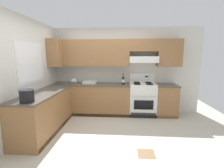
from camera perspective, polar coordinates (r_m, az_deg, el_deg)
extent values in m
plane|color=beige|center=(3.84, -4.37, -16.63)|extent=(7.04, 7.04, 0.00)
cube|color=olive|center=(3.18, 11.93, -22.83)|extent=(0.30, 0.30, 0.01)
cube|color=silver|center=(5.05, 3.34, 4.80)|extent=(4.68, 0.12, 2.55)
cube|color=olive|center=(4.88, -6.92, 10.76)|extent=(2.17, 0.34, 0.76)
cube|color=olive|center=(4.96, 19.54, 10.26)|extent=(0.66, 0.34, 0.76)
cube|color=olive|center=(4.83, 11.09, 13.15)|extent=(0.80, 0.34, 0.34)
cube|color=white|center=(4.78, 10.99, 8.52)|extent=(0.80, 0.46, 0.17)
cube|color=white|center=(4.57, 11.29, 7.52)|extent=(0.80, 0.03, 0.04)
sphere|color=silver|center=(4.70, -7.27, 7.62)|extent=(0.02, 0.02, 0.02)
sphere|color=silver|center=(4.75, 18.42, 7.23)|extent=(0.02, 0.02, 0.02)
sphere|color=silver|center=(4.83, 21.43, 7.09)|extent=(0.02, 0.02, 0.02)
cube|color=silver|center=(5.00, 2.38, 2.51)|extent=(0.08, 0.01, 0.12)
cube|color=silver|center=(4.99, 2.38, 2.76)|extent=(0.03, 0.00, 0.03)
cube|color=silver|center=(4.99, 2.38, 2.26)|extent=(0.03, 0.00, 0.03)
cube|color=silver|center=(5.16, 18.47, 2.25)|extent=(0.08, 0.01, 0.12)
cube|color=silver|center=(5.15, 18.49, 2.48)|extent=(0.03, 0.00, 0.03)
cube|color=silver|center=(5.15, 18.47, 2.00)|extent=(0.03, 0.00, 0.03)
cube|color=silver|center=(4.13, -27.24, 2.67)|extent=(0.12, 4.00, 2.55)
cube|color=white|center=(4.08, -26.91, 6.50)|extent=(0.04, 1.00, 0.92)
cube|color=white|center=(4.07, -26.67, 6.52)|extent=(0.01, 0.90, 0.82)
cube|color=white|center=(4.07, -26.63, 6.52)|extent=(0.01, 0.90, 0.02)
cube|color=olive|center=(4.99, -18.69, 10.30)|extent=(0.34, 0.64, 0.76)
cube|color=olive|center=(4.91, -7.09, -5.34)|extent=(2.24, 0.61, 0.87)
cube|color=#51493F|center=(4.81, -7.21, -0.10)|extent=(2.26, 0.63, 0.04)
cube|color=olive|center=(4.98, 18.42, -5.57)|extent=(0.57, 0.61, 0.87)
cube|color=#51493F|center=(4.88, 18.70, -0.40)|extent=(0.60, 0.63, 0.04)
cube|color=black|center=(4.69, 0.59, -11.03)|extent=(3.54, 0.06, 0.09)
sphere|color=silver|center=(4.66, -13.31, -3.25)|extent=(0.03, 0.03, 0.03)
sphere|color=silver|center=(4.65, 20.57, -3.66)|extent=(0.03, 0.03, 0.03)
cube|color=olive|center=(4.04, -22.47, -9.36)|extent=(0.61, 1.89, 0.87)
cube|color=#51493F|center=(3.92, -22.90, -3.04)|extent=(0.63, 1.91, 0.04)
cube|color=black|center=(4.07, -18.51, -14.89)|extent=(0.06, 1.85, 0.09)
cube|color=white|center=(4.85, 10.67, -5.38)|extent=(0.76, 0.58, 0.91)
cube|color=black|center=(4.59, 11.06, -7.24)|extent=(0.53, 0.01, 0.26)
cylinder|color=silver|center=(4.51, 11.20, -4.40)|extent=(0.65, 0.02, 0.02)
cube|color=#333333|center=(4.68, 10.95, -10.57)|extent=(0.70, 0.01, 0.11)
cube|color=white|center=(4.76, 10.85, 0.03)|extent=(0.76, 0.58, 0.02)
cube|color=white|center=(5.00, 10.54, 2.08)|extent=(0.76, 0.04, 0.29)
cube|color=#053F0C|center=(5.00, 12.09, 2.60)|extent=(0.09, 0.01, 0.04)
cylinder|color=black|center=(4.60, 8.96, -0.01)|extent=(0.19, 0.19, 0.02)
cylinder|color=black|center=(4.60, 8.95, -0.08)|extent=(0.07, 0.07, 0.01)
cylinder|color=black|center=(4.64, 13.14, -0.06)|extent=(0.19, 0.19, 0.02)
cylinder|color=black|center=(4.64, 13.14, -0.13)|extent=(0.07, 0.07, 0.01)
cylinder|color=black|center=(4.87, 8.68, 0.54)|extent=(0.19, 0.19, 0.02)
cylinder|color=black|center=(4.87, 8.68, 0.47)|extent=(0.07, 0.07, 0.01)
cylinder|color=black|center=(4.91, 12.64, 0.49)|extent=(0.19, 0.19, 0.02)
cylinder|color=black|center=(4.91, 12.63, 0.42)|extent=(0.07, 0.07, 0.01)
cylinder|color=white|center=(4.97, 8.16, 1.80)|extent=(0.04, 0.02, 0.04)
cylinder|color=white|center=(4.98, 9.77, 1.78)|extent=(0.04, 0.02, 0.04)
cylinder|color=white|center=(5.00, 11.38, 1.76)|extent=(0.04, 0.02, 0.04)
cylinder|color=white|center=(5.02, 12.97, 1.73)|extent=(0.04, 0.02, 0.04)
cylinder|color=black|center=(4.66, 3.96, 1.15)|extent=(0.08, 0.08, 0.21)
cone|color=black|center=(4.64, 3.98, 2.64)|extent=(0.08, 0.08, 0.04)
cylinder|color=black|center=(4.64, 3.99, 3.33)|extent=(0.03, 0.03, 0.08)
cylinder|color=black|center=(4.63, 3.99, 3.68)|extent=(0.03, 0.03, 0.02)
cube|color=silver|center=(4.62, 3.96, 1.03)|extent=(0.07, 0.00, 0.09)
cube|color=white|center=(4.87, -7.82, 0.33)|extent=(0.31, 0.22, 0.02)
cube|color=white|center=(4.74, -8.15, 0.42)|extent=(0.39, 0.01, 0.07)
cube|color=white|center=(5.00, -7.53, 0.90)|extent=(0.39, 0.01, 0.07)
cube|color=white|center=(4.91, -9.95, 0.69)|extent=(0.01, 0.25, 0.07)
cube|color=white|center=(4.84, -5.67, 0.65)|extent=(0.01, 0.25, 0.07)
cylinder|color=black|center=(3.21, -27.78, -3.75)|extent=(0.24, 0.24, 0.22)
torus|color=black|center=(3.19, -27.93, -1.90)|extent=(0.25, 0.25, 0.01)
cylinder|color=white|center=(5.04, -13.17, 1.14)|extent=(0.13, 0.13, 0.13)
cylinder|color=#9E7A51|center=(5.06, -13.90, 1.14)|extent=(0.01, 0.04, 0.04)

